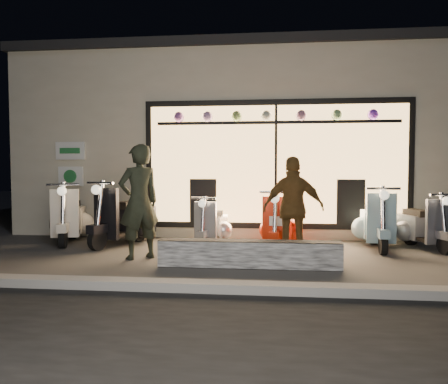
# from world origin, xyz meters

# --- Properties ---
(ground) EXTENTS (40.00, 40.00, 0.00)m
(ground) POSITION_xyz_m (0.00, 0.00, 0.00)
(ground) COLOR #383533
(ground) RESTS_ON ground
(kerb) EXTENTS (40.00, 0.25, 0.12)m
(kerb) POSITION_xyz_m (0.00, -2.00, 0.06)
(kerb) COLOR slate
(kerb) RESTS_ON ground
(shop_building) EXTENTS (10.20, 6.23, 4.20)m
(shop_building) POSITION_xyz_m (0.00, 4.98, 2.10)
(shop_building) COLOR beige
(shop_building) RESTS_ON ground
(graffiti_barrier) EXTENTS (2.69, 0.28, 0.40)m
(graffiti_barrier) POSITION_xyz_m (0.39, -0.65, 0.20)
(graffiti_barrier) COLOR black
(graffiti_barrier) RESTS_ON ground
(scooter_silver) EXTENTS (0.53, 1.29, 0.91)m
(scooter_silver) POSITION_xyz_m (-0.41, 1.21, 0.37)
(scooter_silver) COLOR black
(scooter_silver) RESTS_ON ground
(scooter_red) EXTENTS (0.60, 1.47, 1.05)m
(scooter_red) POSITION_xyz_m (0.87, 0.97, 0.42)
(scooter_red) COLOR black
(scooter_red) RESTS_ON ground
(scooter_black) EXTENTS (0.91, 1.63, 1.18)m
(scooter_black) POSITION_xyz_m (-2.06, 1.18, 0.47)
(scooter_black) COLOR black
(scooter_black) RESTS_ON ground
(scooter_cream) EXTENTS (0.81, 1.60, 1.14)m
(scooter_cream) POSITION_xyz_m (-3.33, 1.33, 0.46)
(scooter_cream) COLOR black
(scooter_cream) RESTS_ON ground
(scooter_blue) EXTENTS (0.56, 1.54, 1.10)m
(scooter_blue) POSITION_xyz_m (2.66, 1.33, 0.44)
(scooter_blue) COLOR black
(scooter_blue) RESTS_ON ground
(scooter_grey) EXTENTS (0.71, 1.39, 0.99)m
(scooter_grey) POSITION_xyz_m (3.44, 1.35, 0.40)
(scooter_grey) COLOR black
(scooter_grey) RESTS_ON ground
(man) EXTENTS (0.81, 0.77, 1.85)m
(man) POSITION_xyz_m (-1.42, -0.21, 0.93)
(man) COLOR black
(man) RESTS_ON ground
(woman) EXTENTS (1.00, 0.49, 1.66)m
(woman) POSITION_xyz_m (1.06, -0.03, 0.83)
(woman) COLOR brown
(woman) RESTS_ON ground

